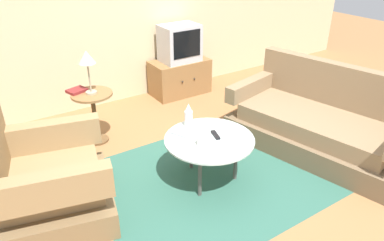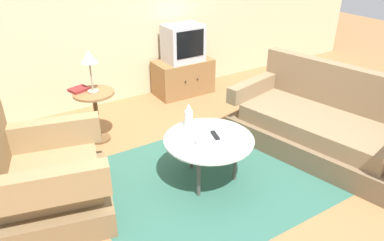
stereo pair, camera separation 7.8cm
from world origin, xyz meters
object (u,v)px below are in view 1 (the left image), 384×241
at_px(tv_stand, 180,77).
at_px(table_lamp, 87,60).
at_px(tv_remote_silver, 180,134).
at_px(side_table, 94,107).
at_px(television, 180,43).
at_px(couch, 319,124).
at_px(book, 77,90).
at_px(mug, 202,141).
at_px(tv_remote_dark, 215,135).
at_px(armchair, 45,185).
at_px(vase, 188,115).
at_px(coffee_table, 209,142).

bearing_deg(tv_stand, table_lamp, -156.23).
bearing_deg(tv_remote_silver, side_table, -1.28).
distance_m(television, table_lamp, 1.69).
height_order(couch, side_table, couch).
distance_m(side_table, book, 0.26).
bearing_deg(side_table, mug, -68.82).
bearing_deg(tv_remote_dark, armchair, -86.41).
height_order(couch, television, television).
xyz_separation_m(side_table, tv_stand, (1.54, 0.68, -0.17)).
distance_m(tv_stand, mug, 2.29).
distance_m(television, mug, 2.28).
bearing_deg(tv_remote_dark, television, 173.39).
distance_m(table_lamp, mug, 1.53).
xyz_separation_m(armchair, vase, (1.39, -0.02, 0.27)).
height_order(armchair, television, television).
relative_size(couch, vase, 8.56).
xyz_separation_m(tv_stand, book, (-1.66, -0.55, 0.36)).
height_order(couch, tv_remote_silver, couch).
xyz_separation_m(vase, tv_remote_dark, (0.10, -0.31, -0.10)).
bearing_deg(table_lamp, couch, -36.22).
relative_size(television, tv_remote_silver, 2.92).
height_order(couch, mug, couch).
relative_size(vase, tv_remote_silver, 1.29).
bearing_deg(tv_remote_silver, tv_remote_dark, -148.83).
height_order(vase, book, vase).
bearing_deg(coffee_table, book, 118.07).
relative_size(side_table, mug, 4.80).
bearing_deg(book, coffee_table, -79.56).
bearing_deg(book, mug, -84.10).
distance_m(table_lamp, book, 0.40).
bearing_deg(armchair, coffee_table, 90.44).
bearing_deg(tv_remote_silver, television, -54.93).
bearing_deg(television, tv_remote_dark, -112.51).
bearing_deg(tv_remote_dark, vase, -145.72).
xyz_separation_m(mug, tv_remote_dark, (0.20, 0.06, -0.03)).
height_order(table_lamp, mug, table_lamp).
height_order(mug, book, book).
distance_m(table_lamp, tv_remote_dark, 1.57).
height_order(couch, coffee_table, couch).
relative_size(armchair, vase, 4.86).
bearing_deg(television, vase, -118.96).
xyz_separation_m(television, tv_remote_silver, (-1.09, -1.77, -0.29)).
bearing_deg(coffee_table, table_lamp, 116.26).
bearing_deg(tv_stand, side_table, -156.19).
bearing_deg(couch, tv_remote_silver, 63.72).
bearing_deg(vase, couch, -19.10).
xyz_separation_m(tv_stand, tv_remote_silver, (-1.09, -1.78, 0.22)).
bearing_deg(tv_remote_dark, side_table, -135.08).
distance_m(armchair, tv_stand, 2.84).
bearing_deg(table_lamp, book, 133.57).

